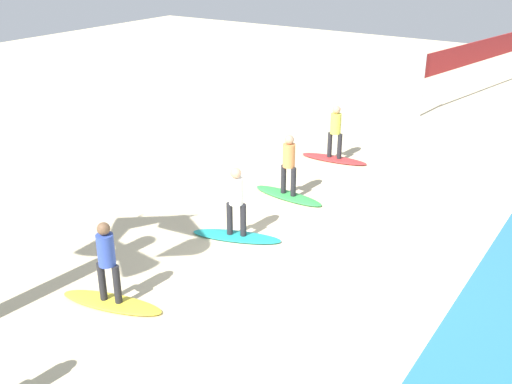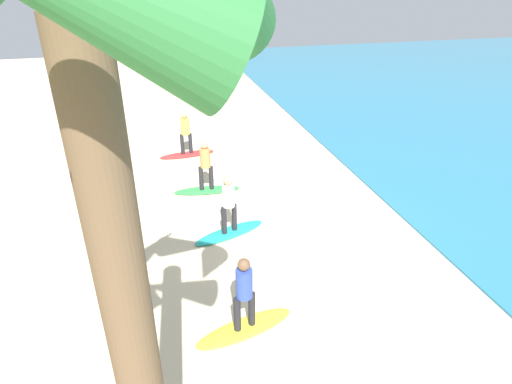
% 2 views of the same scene
% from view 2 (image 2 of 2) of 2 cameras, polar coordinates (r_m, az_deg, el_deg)
% --- Properties ---
extents(ground_plane, '(60.00, 60.00, 0.00)m').
position_cam_2_polar(ground_plane, '(11.91, 6.41, -5.27)').
color(ground_plane, beige).
extents(surfboard_red, '(0.78, 2.15, 0.09)m').
position_cam_2_polar(surfboard_red, '(16.88, -9.12, 4.96)').
color(surfboard_red, red).
rests_on(surfboard_red, ground).
extents(surfer_red, '(0.32, 0.46, 1.64)m').
position_cam_2_polar(surfer_red, '(16.54, -9.37, 8.14)').
color(surfer_red, '#232328').
rests_on(surfer_red, surfboard_red).
extents(surfboard_green, '(0.74, 2.14, 0.09)m').
position_cam_2_polar(surfboard_green, '(14.00, -6.53, 0.24)').
color(surfboard_green, green).
rests_on(surfboard_green, ground).
extents(surfer_green, '(0.32, 0.46, 1.64)m').
position_cam_2_polar(surfer_green, '(13.58, -6.74, 3.97)').
color(surfer_green, '#232328').
rests_on(surfer_green, surfboard_green).
extents(surfboard_teal, '(1.24, 2.17, 0.09)m').
position_cam_2_polar(surfboard_teal, '(11.75, -3.52, -5.38)').
color(surfboard_teal, teal).
rests_on(surfboard_teal, ground).
extents(surfer_teal, '(0.32, 0.44, 1.64)m').
position_cam_2_polar(surfer_teal, '(11.24, -3.66, -1.13)').
color(surfer_teal, '#232328').
rests_on(surfer_teal, surfboard_teal).
extents(surfboard_yellow, '(1.07, 2.17, 0.09)m').
position_cam_2_polar(surfboard_yellow, '(8.99, -1.49, -17.60)').
color(surfboard_yellow, yellow).
rests_on(surfboard_yellow, ground).
extents(surfer_yellow, '(0.32, 0.45, 1.64)m').
position_cam_2_polar(surfer_yellow, '(8.32, -1.58, -12.77)').
color(surfer_yellow, '#232328').
rests_on(surfer_yellow, surfboard_yellow).
extents(volleyball_net, '(8.94, 1.81, 2.50)m').
position_cam_2_polar(volleyball_net, '(26.70, -9.06, 17.17)').
color(volleyball_net, silver).
rests_on(volleyball_net, ground).
extents(palm_tree, '(2.88, 3.03, 7.13)m').
position_cam_2_polar(palm_tree, '(3.17, -21.63, 13.12)').
color(palm_tree, brown).
rests_on(palm_tree, ground).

